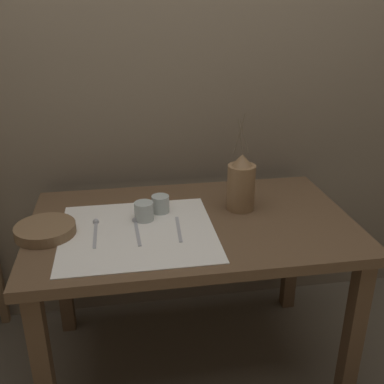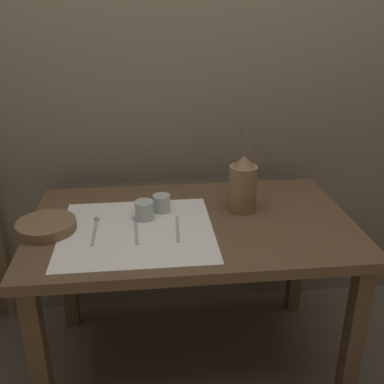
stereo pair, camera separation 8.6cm
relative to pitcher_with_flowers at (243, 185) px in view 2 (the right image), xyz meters
name	(u,v)px [view 2 (the right image)]	position (x,y,z in m)	size (l,w,h in m)	color
ground_plane	(192,360)	(-0.21, -0.07, -0.81)	(12.00, 12.00, 0.00)	brown
stone_wall_back	(180,71)	(-0.21, 0.41, 0.39)	(7.00, 0.06, 2.40)	#7A6B56
wooden_table	(192,241)	(-0.21, -0.07, -0.20)	(1.24, 0.75, 0.70)	brown
linen_cloth	(137,231)	(-0.42, -0.14, -0.11)	(0.56, 0.52, 0.00)	white
pitcher_with_flowers	(243,185)	(0.00, 0.00, 0.00)	(0.11, 0.11, 0.39)	olive
wooden_bowl	(46,226)	(-0.76, -0.10, -0.09)	(0.22, 0.22, 0.04)	brown
glass_tumbler_near	(144,210)	(-0.39, -0.04, -0.07)	(0.07, 0.07, 0.07)	#B7C1BC
glass_tumbler_far	(162,203)	(-0.32, 0.02, -0.07)	(0.07, 0.07, 0.07)	#B7C1BC
spoon_inner	(96,224)	(-0.58, -0.08, -0.10)	(0.02, 0.21, 0.02)	#A8A8AD
spoon_outer	(136,224)	(-0.43, -0.09, -0.10)	(0.02, 0.21, 0.02)	#A8A8AD
fork_inner	(178,229)	(-0.27, -0.15, -0.10)	(0.02, 0.20, 0.00)	#A8A8AD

